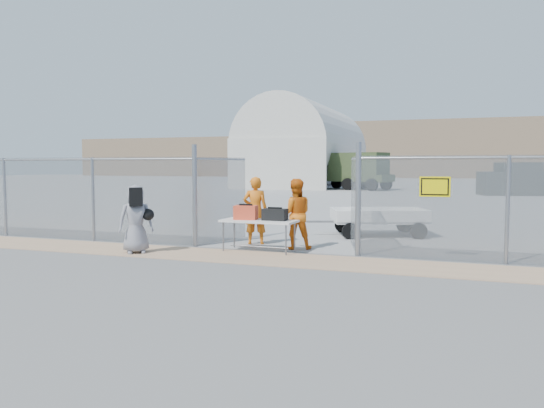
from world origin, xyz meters
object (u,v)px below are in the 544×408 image
at_px(folding_table, 259,236).
at_px(security_worker_right, 295,214).
at_px(security_worker_left, 255,211).
at_px(utility_trailer, 379,221).
at_px(visitor, 136,219).

height_order(folding_table, security_worker_right, security_worker_right).
height_order(folding_table, security_worker_left, security_worker_left).
xyz_separation_m(security_worker_left, utility_trailer, (2.69, 2.68, -0.45)).
distance_m(folding_table, security_worker_left, 1.24).
relative_size(security_worker_left, utility_trailer, 0.51).
relative_size(security_worker_right, utility_trailer, 0.50).
bearing_deg(security_worker_left, folding_table, 99.85).
height_order(security_worker_right, utility_trailer, security_worker_right).
xyz_separation_m(folding_table, security_worker_left, (-0.49, 1.03, 0.49)).
distance_m(folding_table, security_worker_right, 1.04).
bearing_deg(folding_table, security_worker_right, 45.44).
height_order(security_worker_left, utility_trailer, security_worker_left).
xyz_separation_m(folding_table, visitor, (-2.54, -1.14, 0.41)).
bearing_deg(visitor, utility_trailer, 8.61).
xyz_separation_m(security_worker_right, utility_trailer, (1.53, 3.07, -0.43)).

